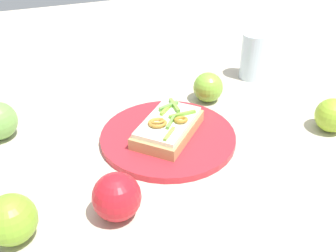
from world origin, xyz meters
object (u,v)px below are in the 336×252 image
object	(u,v)px
apple_0	(11,219)
apple_2	(332,115)
plate	(168,137)
apple_1	(117,197)
apple_3	(208,87)
drinking_glass	(253,56)
sandwich	(168,127)

from	to	relation	value
apple_0	apple_2	distance (m)	0.64
plate	apple_1	size ratio (longest dim) A/B	3.49
apple_3	drinking_glass	bearing A→B (deg)	114.62
apple_1	drinking_glass	world-z (taller)	drinking_glass
apple_1	drinking_glass	distance (m)	0.58
apple_0	drinking_glass	size ratio (longest dim) A/B	0.65
plate	apple_1	bearing A→B (deg)	-40.86
apple_2	apple_3	world-z (taller)	apple_2
sandwich	drinking_glass	xyz separation A→B (m)	(-0.19, 0.30, 0.03)
drinking_glass	apple_2	bearing A→B (deg)	6.42
apple_1	apple_2	bearing A→B (deg)	100.55
plate	apple_1	world-z (taller)	apple_1
apple_1	drinking_glass	xyz separation A→B (m)	(-0.36, 0.45, 0.02)
apple_0	apple_1	xyz separation A→B (m)	(0.01, 0.16, 0.00)
plate	drinking_glass	world-z (taller)	drinking_glass
apple_0	drinking_glass	xyz separation A→B (m)	(-0.36, 0.61, 0.02)
sandwich	apple_3	size ratio (longest dim) A/B	2.59
apple_1	apple_2	world-z (taller)	apple_1
apple_2	plate	bearing A→B (deg)	-103.61
sandwich	apple_2	size ratio (longest dim) A/B	2.53
plate	apple_0	bearing A→B (deg)	-61.70
apple_1	apple_0	bearing A→B (deg)	-92.32
drinking_glass	plate	bearing A→B (deg)	-57.25
apple_2	sandwich	bearing A→B (deg)	-103.64
sandwich	apple_2	distance (m)	0.34
apple_2	apple_3	size ratio (longest dim) A/B	1.02
plate	sandwich	bearing A→B (deg)	-167.18
plate	apple_3	size ratio (longest dim) A/B	3.93
sandwich	apple_3	distance (m)	0.19
sandwich	apple_1	distance (m)	0.23
plate	drinking_glass	distance (m)	0.36
apple_2	apple_1	bearing A→B (deg)	-79.45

